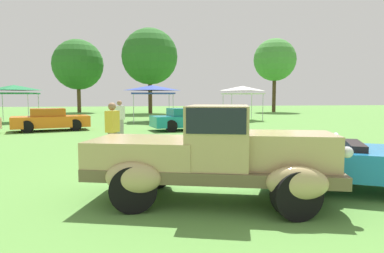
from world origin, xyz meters
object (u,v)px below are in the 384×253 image
object	(u,v)px
show_car_teal	(187,119)
show_car_orange	(50,120)
canopy_tent_right_field	(242,90)
canopy_tent_left_field	(14,89)
spectator_near_truck	(120,118)
canopy_tent_center_field	(152,89)
feature_pickup_truck	(214,153)
spectator_by_row	(113,130)

from	to	relation	value
show_car_teal	show_car_orange	bearing A→B (deg)	172.88
show_car_orange	canopy_tent_right_field	xyz separation A→B (m)	(13.02, 6.19, 1.82)
show_car_orange	canopy_tent_left_field	xyz separation A→B (m)	(-4.02, 6.82, 1.82)
show_car_orange	spectator_near_truck	xyz separation A→B (m)	(3.90, -4.33, 0.31)
canopy_tent_left_field	canopy_tent_center_field	world-z (taller)	same
feature_pickup_truck	spectator_near_truck	world-z (taller)	feature_pickup_truck
feature_pickup_truck	spectator_by_row	size ratio (longest dim) A/B	2.65
spectator_near_truck	show_car_orange	bearing A→B (deg)	132.01
feature_pickup_truck	show_car_teal	distance (m)	12.75
spectator_near_truck	feature_pickup_truck	bearing A→B (deg)	-77.84
spectator_near_truck	canopy_tent_center_field	distance (m)	10.31
canopy_tent_right_field	spectator_near_truck	bearing A→B (deg)	-130.91
canopy_tent_right_field	show_car_teal	bearing A→B (deg)	-127.96
spectator_near_truck	canopy_tent_right_field	bearing A→B (deg)	49.09
feature_pickup_truck	canopy_tent_right_field	size ratio (longest dim) A/B	1.63
show_car_orange	canopy_tent_center_field	distance (m)	8.37
spectator_by_row	canopy_tent_center_field	distance (m)	15.52
canopy_tent_right_field	spectator_by_row	bearing A→B (deg)	-119.86
canopy_tent_center_field	spectator_near_truck	bearing A→B (deg)	-101.19
show_car_orange	spectator_by_row	size ratio (longest dim) A/B	2.52
feature_pickup_truck	canopy_tent_center_field	world-z (taller)	canopy_tent_center_field
show_car_orange	canopy_tent_center_field	world-z (taller)	canopy_tent_center_field
spectator_by_row	show_car_orange	bearing A→B (deg)	112.12
spectator_by_row	canopy_tent_left_field	world-z (taller)	canopy_tent_left_field
show_car_teal	spectator_near_truck	world-z (taller)	spectator_near_truck
feature_pickup_truck	show_car_orange	world-z (taller)	feature_pickup_truck
show_car_orange	canopy_tent_center_field	size ratio (longest dim) A/B	1.38
canopy_tent_right_field	feature_pickup_truck	bearing A→B (deg)	-109.82
feature_pickup_truck	show_car_orange	bearing A→B (deg)	113.45
feature_pickup_truck	canopy_tent_right_field	distance (m)	21.08
feature_pickup_truck	canopy_tent_center_field	xyz separation A→B (m)	(-0.01, 19.26, 1.56)
feature_pickup_truck	spectator_near_truck	xyz separation A→B (m)	(-1.99, 9.25, 0.05)
feature_pickup_truck	show_car_orange	xyz separation A→B (m)	(-5.89, 13.58, -0.27)
show_car_teal	canopy_tent_right_field	world-z (taller)	canopy_tent_right_field
canopy_tent_left_field	canopy_tent_right_field	xyz separation A→B (m)	(17.04, -0.63, -0.00)
feature_pickup_truck	show_car_orange	size ratio (longest dim) A/B	1.05
show_car_teal	canopy_tent_left_field	world-z (taller)	canopy_tent_left_field
feature_pickup_truck	spectator_by_row	distance (m)	4.40
canopy_tent_center_field	canopy_tent_right_field	distance (m)	7.16
show_car_teal	spectator_by_row	xyz separation A→B (m)	(-3.54, -8.71, 0.31)
spectator_by_row	canopy_tent_left_field	distance (m)	18.34
show_car_orange	canopy_tent_right_field	bearing A→B (deg)	25.45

